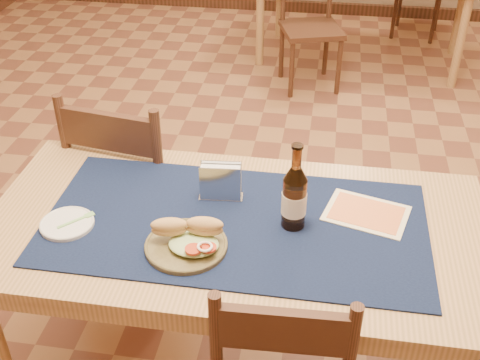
# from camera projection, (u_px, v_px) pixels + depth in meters

# --- Properties ---
(main_table) EXTENTS (1.60, 0.80, 0.75)m
(main_table) POSITION_uv_depth(u_px,v_px,m) (235.00, 244.00, 1.94)
(main_table) COLOR tan
(main_table) RESTS_ON ground
(placemat) EXTENTS (1.20, 0.60, 0.01)m
(placemat) POSITION_uv_depth(u_px,v_px,m) (235.00, 223.00, 1.90)
(placemat) COLOR #101C3C
(placemat) RESTS_ON main_table
(baseboard) EXTENTS (6.00, 7.00, 0.10)m
(baseboard) POSITION_uv_depth(u_px,v_px,m) (262.00, 235.00, 2.94)
(baseboard) COLOR #462619
(baseboard) RESTS_ON ground
(chair_main_far) EXTENTS (0.51, 0.51, 0.96)m
(chair_main_far) POSITION_uv_depth(u_px,v_px,m) (136.00, 186.00, 2.50)
(chair_main_far) COLOR #462619
(chair_main_far) RESTS_ON ground
(chair_back_near) EXTENTS (0.50, 0.50, 0.86)m
(chair_back_near) POSITION_uv_depth(u_px,v_px,m) (310.00, 25.00, 4.24)
(chair_back_near) COLOR #462619
(chair_back_near) RESTS_ON ground
(sandwich_plate) EXTENTS (0.25, 0.25, 0.09)m
(sandwich_plate) POSITION_uv_depth(u_px,v_px,m) (188.00, 241.00, 1.78)
(sandwich_plate) COLOR brown
(sandwich_plate) RESTS_ON placemat
(side_plate) EXTENTS (0.17, 0.17, 0.01)m
(side_plate) POSITION_uv_depth(u_px,v_px,m) (67.00, 223.00, 1.88)
(side_plate) COLOR silver
(side_plate) RESTS_ON placemat
(fork) EXTENTS (0.10, 0.10, 0.00)m
(fork) POSITION_uv_depth(u_px,v_px,m) (79.00, 219.00, 1.89)
(fork) COLOR #82C26A
(fork) RESTS_ON side_plate
(beer_bottle) EXTENTS (0.08, 0.08, 0.29)m
(beer_bottle) POSITION_uv_depth(u_px,v_px,m) (294.00, 197.00, 1.82)
(beer_bottle) COLOR #4A260D
(beer_bottle) RESTS_ON placemat
(napkin_holder) EXTENTS (0.15, 0.06, 0.13)m
(napkin_holder) POSITION_uv_depth(u_px,v_px,m) (221.00, 182.00, 1.97)
(napkin_holder) COLOR silver
(napkin_holder) RESTS_ON placemat
(menu_card) EXTENTS (0.30, 0.25, 0.01)m
(menu_card) POSITION_uv_depth(u_px,v_px,m) (366.00, 213.00, 1.93)
(menu_card) COLOR beige
(menu_card) RESTS_ON placemat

